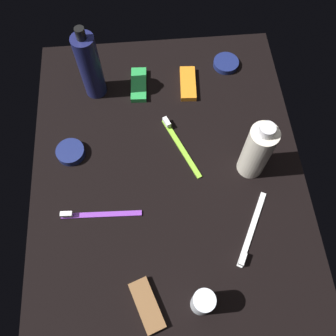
% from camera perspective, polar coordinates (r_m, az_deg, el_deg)
% --- Properties ---
extents(ground_plane, '(0.84, 0.64, 0.01)m').
position_cam_1_polar(ground_plane, '(0.85, -0.00, -1.03)').
color(ground_plane, black).
extents(lotion_bottle, '(0.05, 0.05, 0.21)m').
position_cam_1_polar(lotion_bottle, '(0.92, -12.34, 15.54)').
color(lotion_bottle, '#1A1E4F').
rests_on(lotion_bottle, ground_plane).
extents(bodywash_bottle, '(0.06, 0.06, 0.18)m').
position_cam_1_polar(bodywash_bottle, '(0.80, 14.01, 2.49)').
color(bodywash_bottle, silver).
rests_on(bodywash_bottle, ground_plane).
extents(deodorant_stick, '(0.04, 0.04, 0.09)m').
position_cam_1_polar(deodorant_stick, '(0.73, 5.52, -20.48)').
color(deodorant_stick, silver).
rests_on(deodorant_stick, ground_plane).
extents(toothbrush_purple, '(0.02, 0.18, 0.02)m').
position_cam_1_polar(toothbrush_purple, '(0.82, -11.35, -7.23)').
color(toothbrush_purple, purple).
rests_on(toothbrush_purple, ground_plane).
extents(toothbrush_lime, '(0.17, 0.08, 0.02)m').
position_cam_1_polar(toothbrush_lime, '(0.88, 1.77, 3.91)').
color(toothbrush_lime, '#8CD133').
rests_on(toothbrush_lime, ground_plane).
extents(toothbrush_white, '(0.16, 0.09, 0.02)m').
position_cam_1_polar(toothbrush_white, '(0.81, 13.03, -9.97)').
color(toothbrush_white, white).
rests_on(toothbrush_white, ground_plane).
extents(snack_bar_brown, '(0.11, 0.07, 0.01)m').
position_cam_1_polar(snack_bar_brown, '(0.77, -3.36, -20.97)').
color(snack_bar_brown, brown).
rests_on(snack_bar_brown, ground_plane).
extents(snack_bar_green, '(0.11, 0.05, 0.01)m').
position_cam_1_polar(snack_bar_green, '(0.98, -4.67, 13.06)').
color(snack_bar_green, green).
rests_on(snack_bar_green, ground_plane).
extents(snack_bar_orange, '(0.11, 0.05, 0.01)m').
position_cam_1_polar(snack_bar_orange, '(0.98, 3.19, 13.26)').
color(snack_bar_orange, orange).
rests_on(snack_bar_orange, ground_plane).
extents(cream_tin_left, '(0.07, 0.07, 0.02)m').
position_cam_1_polar(cream_tin_left, '(0.89, -15.23, 2.46)').
color(cream_tin_left, navy).
rests_on(cream_tin_left, ground_plane).
extents(cream_tin_right, '(0.07, 0.07, 0.02)m').
position_cam_1_polar(cream_tin_right, '(1.03, 9.20, 16.10)').
color(cream_tin_right, navy).
rests_on(cream_tin_right, ground_plane).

